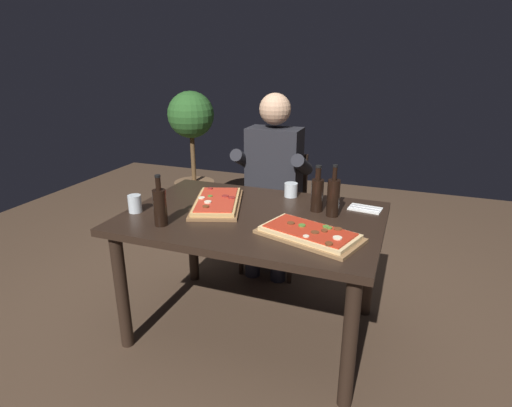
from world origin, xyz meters
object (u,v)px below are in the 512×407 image
tumbler_far_side (291,191)px  potted_plant_corner (193,151)px  oil_bottle_amber (333,197)px  diner_chair (277,205)px  tumbler_near_camera (135,205)px  vinegar_bottle_green (160,206)px  wine_bottle_dark (317,194)px  pizza_rectangular_left (217,202)px  pizza_rectangular_front (310,234)px  dining_table (253,231)px  seated_diner (272,177)px

tumbler_far_side → potted_plant_corner: 1.75m
oil_bottle_amber → diner_chair: 0.97m
oil_bottle_amber → tumbler_near_camera: (-1.05, -0.33, -0.07)m
vinegar_bottle_green → wine_bottle_dark: bearing=34.6°
pizza_rectangular_left → wine_bottle_dark: 0.58m
pizza_rectangular_front → vinegar_bottle_green: vinegar_bottle_green is taller
wine_bottle_dark → tumbler_far_side: 0.29m
wine_bottle_dark → oil_bottle_amber: size_ratio=0.92×
tumbler_near_camera → diner_chair: size_ratio=0.11×
pizza_rectangular_front → wine_bottle_dark: bearing=97.8°
dining_table → vinegar_bottle_green: size_ratio=5.19×
wine_bottle_dark → seated_diner: 0.72m
dining_table → pizza_rectangular_left: pizza_rectangular_left is taller
pizza_rectangular_front → diner_chair: (-0.50, 1.04, -0.27)m
oil_bottle_amber → seated_diner: (-0.55, 0.59, -0.11)m
dining_table → tumbler_far_side: tumbler_far_side is taller
tumbler_near_camera → diner_chair: (0.50, 1.05, -0.30)m
dining_table → pizza_rectangular_front: 0.42m
wine_bottle_dark → tumbler_near_camera: 1.02m
oil_bottle_amber → seated_diner: 0.81m
wine_bottle_dark → potted_plant_corner: potted_plant_corner is taller
seated_diner → diner_chair: bearing=90.0°
pizza_rectangular_front → potted_plant_corner: bearing=132.8°
oil_bottle_amber → tumbler_near_camera: 1.10m
tumbler_far_side → diner_chair: 0.61m
diner_chair → vinegar_bottle_green: bearing=-102.6°
pizza_rectangular_front → pizza_rectangular_left: size_ratio=0.97×
wine_bottle_dark → vinegar_bottle_green: 0.86m
diner_chair → oil_bottle_amber: bearing=-52.5°
wine_bottle_dark → diner_chair: size_ratio=0.30×
seated_diner → potted_plant_corner: (-1.08, 0.79, -0.06)m
tumbler_far_side → diner_chair: diner_chair is taller
pizza_rectangular_front → tumbler_near_camera: tumbler_near_camera is taller
dining_table → pizza_rectangular_left: 0.28m
tumbler_near_camera → seated_diner: seated_diner is taller
vinegar_bottle_green → tumbler_near_camera: bearing=155.2°
dining_table → wine_bottle_dark: size_ratio=5.29×
pizza_rectangular_front → tumbler_near_camera: (-1.00, -0.01, 0.02)m
wine_bottle_dark → seated_diner: bearing=129.3°
wine_bottle_dark → dining_table: bearing=-149.2°
vinegar_bottle_green → pizza_rectangular_front: bearing=8.8°
pizza_rectangular_front → diner_chair: size_ratio=0.63×
dining_table → pizza_rectangular_front: pizza_rectangular_front is taller
dining_table → tumbler_far_side: bearing=74.1°
oil_bottle_amber → potted_plant_corner: bearing=139.7°
pizza_rectangular_left → tumbler_far_side: 0.47m
tumbler_far_side → vinegar_bottle_green: bearing=-126.4°
pizza_rectangular_left → potted_plant_corner: (-0.97, 1.46, -0.07)m
wine_bottle_dark → oil_bottle_amber: (0.10, -0.05, 0.01)m
pizza_rectangular_left → seated_diner: bearing=80.1°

